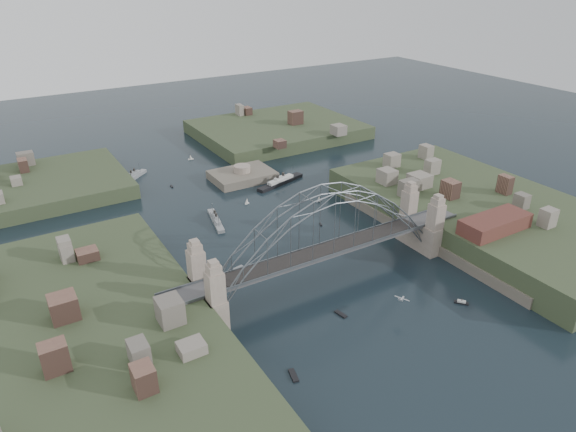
# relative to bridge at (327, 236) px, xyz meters

# --- Properties ---
(ground) EXTENTS (500.00, 500.00, 0.00)m
(ground) POSITION_rel_bridge_xyz_m (0.00, 0.00, -12.32)
(ground) COLOR black
(ground) RESTS_ON ground
(bridge) EXTENTS (84.00, 13.80, 24.60)m
(bridge) POSITION_rel_bridge_xyz_m (0.00, 0.00, 0.00)
(bridge) COLOR #4B4B4D
(bridge) RESTS_ON ground
(shore_west) EXTENTS (50.50, 90.00, 12.00)m
(shore_west) POSITION_rel_bridge_xyz_m (-57.32, 0.00, -10.35)
(shore_west) COLOR #313E24
(shore_west) RESTS_ON ground
(shore_east) EXTENTS (50.50, 90.00, 12.00)m
(shore_east) POSITION_rel_bridge_xyz_m (57.32, 0.00, -10.35)
(shore_east) COLOR #313E24
(shore_east) RESTS_ON ground
(headland_nw) EXTENTS (60.00, 45.00, 9.00)m
(headland_nw) POSITION_rel_bridge_xyz_m (-55.00, 95.00, -11.82)
(headland_nw) COLOR #313E24
(headland_nw) RESTS_ON ground
(headland_ne) EXTENTS (70.00, 55.00, 9.50)m
(headland_ne) POSITION_rel_bridge_xyz_m (50.00, 110.00, -11.57)
(headland_ne) COLOR #313E24
(headland_ne) RESTS_ON ground
(fort_island) EXTENTS (22.00, 16.00, 9.40)m
(fort_island) POSITION_rel_bridge_xyz_m (12.00, 70.00, -12.66)
(fort_island) COLOR #5A5346
(fort_island) RESTS_ON ground
(wharf_shed) EXTENTS (20.00, 8.00, 4.00)m
(wharf_shed) POSITION_rel_bridge_xyz_m (44.00, -14.00, -2.32)
(wharf_shed) COLOR #592D26
(wharf_shed) RESTS_ON shore_east
(finger_pier) EXTENTS (4.00, 22.00, 1.40)m
(finger_pier) POSITION_rel_bridge_xyz_m (39.00, -28.00, -11.62)
(finger_pier) COLOR #4B4B4D
(finger_pier) RESTS_ON ground
(naval_cruiser_near) EXTENTS (5.30, 15.73, 4.69)m
(naval_cruiser_near) POSITION_rel_bridge_xyz_m (-10.61, 43.13, -11.60)
(naval_cruiser_near) COLOR gray
(naval_cruiser_near) RESTS_ON ground
(naval_cruiser_far) EXTENTS (12.48, 11.52, 5.04)m
(naval_cruiser_far) POSITION_rel_bridge_xyz_m (-22.09, 91.19, -11.54)
(naval_cruiser_far) COLOR gray
(naval_cruiser_far) RESTS_ON ground
(ocean_liner) EXTENTS (21.05, 8.87, 5.18)m
(ocean_liner) POSITION_rel_bridge_xyz_m (21.79, 59.15, -11.52)
(ocean_liner) COLOR black
(ocean_liner) RESTS_ON ground
(aeroplane) EXTENTS (1.97, 3.33, 0.51)m
(aeroplane) POSITION_rel_bridge_xyz_m (5.65, -21.17, -7.68)
(aeroplane) COLOR #B9BBC0
(small_boat_a) EXTENTS (2.89, 1.44, 0.45)m
(small_boat_a) POSITION_rel_bridge_xyz_m (-16.50, 15.72, -12.17)
(small_boat_a) COLOR silver
(small_boat_a) RESTS_ON ground
(small_boat_b) EXTENTS (1.20, 1.89, 0.45)m
(small_boat_b) POSITION_rel_bridge_xyz_m (15.79, 24.99, -12.17)
(small_boat_b) COLOR silver
(small_boat_b) RESTS_ON ground
(small_boat_c) EXTENTS (1.57, 3.34, 0.45)m
(small_boat_c) POSITION_rel_bridge_xyz_m (-5.43, -13.93, -12.17)
(small_boat_c) COLOR silver
(small_boat_c) RESTS_ON ground
(small_boat_d) EXTENTS (2.28, 1.20, 2.38)m
(small_boat_d) POSITION_rel_bridge_xyz_m (24.93, 39.22, -11.42)
(small_boat_d) COLOR silver
(small_boat_d) RESTS_ON ground
(small_boat_e) EXTENTS (3.18, 3.11, 0.45)m
(small_boat_e) POSITION_rel_bridge_xyz_m (-33.46, 59.63, -12.17)
(small_boat_e) COLOR silver
(small_boat_e) RESTS_ON ground
(small_boat_f) EXTENTS (1.63, 1.28, 2.38)m
(small_boat_f) POSITION_rel_bridge_xyz_m (3.59, 50.03, -11.30)
(small_boat_f) COLOR silver
(small_boat_f) RESTS_ON ground
(small_boat_g) EXTENTS (2.85, 3.13, 1.43)m
(small_boat_g) POSITION_rel_bridge_xyz_m (21.21, -25.04, -12.04)
(small_boat_g) COLOR silver
(small_boat_g) RESTS_ON ground
(small_boat_h) EXTENTS (0.84, 2.04, 0.45)m
(small_boat_h) POSITION_rel_bridge_xyz_m (-12.69, 76.68, -12.17)
(small_boat_h) COLOR silver
(small_boat_h) RESTS_ON ground
(small_boat_i) EXTENTS (2.43, 1.63, 0.45)m
(small_boat_i) POSITION_rel_bridge_xyz_m (26.31, 13.00, -12.17)
(small_boat_i) COLOR silver
(small_boat_i) RESTS_ON ground
(small_boat_j) EXTENTS (1.97, 3.71, 0.45)m
(small_boat_j) POSITION_rel_bridge_xyz_m (-24.67, -24.69, -12.17)
(small_boat_j) COLOR silver
(small_boat_j) RESTS_ON ground
(small_boat_k) EXTENTS (2.23, 1.26, 2.38)m
(small_boat_k) POSITION_rel_bridge_xyz_m (3.58, 99.70, -11.41)
(small_boat_k) COLOR silver
(small_boat_k) RESTS_ON ground
(small_boat_l) EXTENTS (2.73, 1.50, 1.43)m
(small_boat_l) POSITION_rel_bridge_xyz_m (-43.07, 31.36, -12.04)
(small_boat_l) COLOR silver
(small_boat_l) RESTS_ON ground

